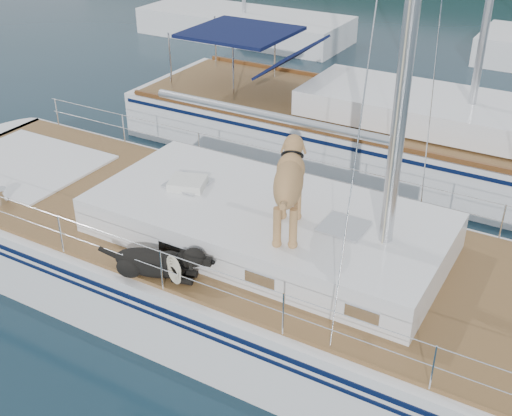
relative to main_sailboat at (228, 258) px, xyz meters
The scene contains 4 objects.
ground 0.69m from the main_sailboat, behind, with size 120.00×120.00×0.00m, color black.
main_sailboat is the anchor object (origin of this frame).
neighbor_sailboat 6.09m from the main_sailboat, 91.10° to the left, with size 11.00×3.50×13.30m.
bg_boat_west 16.19m from the main_sailboat, 120.05° to the left, with size 8.00×3.00×11.65m.
Camera 1 is at (4.72, -7.10, 6.34)m, focal length 45.00 mm.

